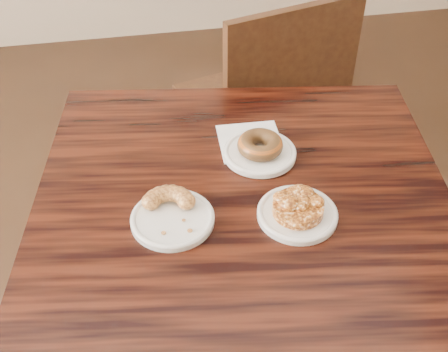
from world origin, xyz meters
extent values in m
cube|color=black|center=(0.20, 0.20, 0.38)|extent=(1.02, 1.02, 0.75)
cube|color=white|center=(0.26, 0.40, 0.75)|extent=(0.15, 0.15, 0.00)
cylinder|color=white|center=(0.27, 0.34, 0.76)|extent=(0.17, 0.17, 0.01)
cylinder|color=silver|center=(0.05, 0.17, 0.76)|extent=(0.17, 0.17, 0.01)
cylinder|color=silver|center=(0.30, 0.14, 0.76)|extent=(0.17, 0.17, 0.01)
torus|color=#984D16|center=(0.27, 0.34, 0.78)|extent=(0.10, 0.10, 0.04)
camera|label=1|loc=(0.00, -0.64, 1.57)|focal=45.00mm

